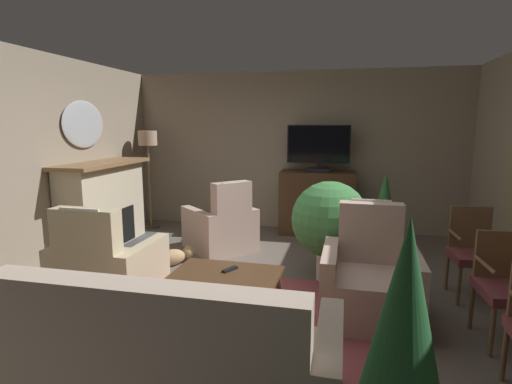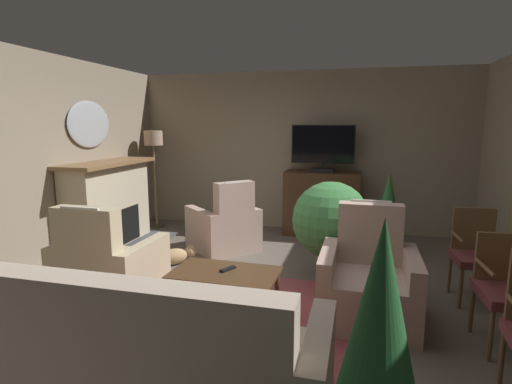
# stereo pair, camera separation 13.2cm
# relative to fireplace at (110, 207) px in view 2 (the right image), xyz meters

# --- Properties ---
(ground_plane) EXTENTS (6.14, 6.39, 0.04)m
(ground_plane) POSITION_rel_fireplace_xyz_m (2.49, -1.14, -0.63)
(ground_plane) COLOR #665B51
(wall_back) EXTENTS (6.14, 0.10, 2.66)m
(wall_back) POSITION_rel_fireplace_xyz_m (2.49, 1.81, 0.72)
(wall_back) COLOR gray
(wall_back) RESTS_ON ground_plane
(wall_left) EXTENTS (0.10, 6.39, 2.66)m
(wall_left) POSITION_rel_fireplace_xyz_m (-0.33, -1.14, 0.72)
(wall_left) COLOR gray
(wall_left) RESTS_ON ground_plane
(rug_central) EXTENTS (2.34, 1.93, 0.01)m
(rug_central) POSITION_rel_fireplace_xyz_m (2.64, -1.54, -0.60)
(rug_central) COLOR #9E474C
(rug_central) RESTS_ON ground_plane
(fireplace) EXTENTS (0.92, 1.69, 1.27)m
(fireplace) POSITION_rel_fireplace_xyz_m (0.00, 0.00, 0.00)
(fireplace) COLOR #4C4C51
(fireplace) RESTS_ON ground_plane
(wall_mirror_oval) EXTENTS (0.06, 0.91, 0.66)m
(wall_mirror_oval) POSITION_rel_fireplace_xyz_m (-0.25, 0.00, 1.18)
(wall_mirror_oval) COLOR #B2B7BF
(tv_cabinet) EXTENTS (1.20, 0.52, 1.04)m
(tv_cabinet) POSITION_rel_fireplace_xyz_m (2.92, 1.46, -0.11)
(tv_cabinet) COLOR black
(tv_cabinet) RESTS_ON ground_plane
(television) EXTENTS (0.99, 0.20, 0.74)m
(television) POSITION_rel_fireplace_xyz_m (2.92, 1.40, 0.83)
(television) COLOR black
(television) RESTS_ON tv_cabinet
(coffee_table) EXTENTS (1.00, 0.60, 0.44)m
(coffee_table) POSITION_rel_fireplace_xyz_m (2.31, -1.61, -0.22)
(coffee_table) COLOR #4C331E
(coffee_table) RESTS_ON ground_plane
(tv_remote) EXTENTS (0.12, 0.17, 0.02)m
(tv_remote) POSITION_rel_fireplace_xyz_m (2.33, -1.56, -0.16)
(tv_remote) COLOR black
(tv_remote) RESTS_ON coffee_table
(sofa_floral) EXTENTS (2.16, 0.88, 0.95)m
(sofa_floral) POSITION_rel_fireplace_xyz_m (2.29, -2.89, -0.29)
(sofa_floral) COLOR #C6B29E
(sofa_floral) RESTS_ON ground_plane
(armchair_facing_sofa) EXTENTS (0.87, 0.86, 1.06)m
(armchair_facing_sofa) POSITION_rel_fireplace_xyz_m (3.60, -1.32, -0.27)
(armchair_facing_sofa) COLOR #BC9E8E
(armchair_facing_sofa) RESTS_ON ground_plane
(armchair_by_fireplace) EXTENTS (1.18, 1.18, 1.04)m
(armchair_by_fireplace) POSITION_rel_fireplace_xyz_m (1.65, 0.31, -0.28)
(armchair_by_fireplace) COLOR #BC9E8E
(armchair_by_fireplace) RESTS_ON ground_plane
(armchair_near_window) EXTENTS (0.94, 0.88, 1.04)m
(armchair_near_window) POSITION_rel_fireplace_xyz_m (1.00, -1.52, -0.29)
(armchair_near_window) COLOR tan
(armchair_near_window) RESTS_ON ground_plane
(side_chair_tucked_against_wall) EXTENTS (0.46, 0.52, 0.90)m
(side_chair_tucked_against_wall) POSITION_rel_fireplace_xyz_m (4.67, -1.50, -0.11)
(side_chair_tucked_against_wall) COLOR brown
(side_chair_tucked_against_wall) RESTS_ON ground_plane
(side_chair_far_end) EXTENTS (0.48, 0.48, 0.94)m
(side_chair_far_end) POSITION_rel_fireplace_xyz_m (4.67, -0.62, -0.10)
(side_chair_far_end) COLOR brown
(side_chair_far_end) RESTS_ON ground_plane
(potted_plant_small_fern_corner) EXTENTS (0.43, 0.43, 1.16)m
(potted_plant_small_fern_corner) POSITION_rel_fireplace_xyz_m (3.88, 0.57, 0.02)
(potted_plant_small_fern_corner) COLOR #99664C
(potted_plant_small_fern_corner) RESTS_ON ground_plane
(potted_plant_on_hearth_side) EXTENTS (0.87, 0.87, 1.16)m
(potted_plant_on_hearth_side) POSITION_rel_fireplace_xyz_m (3.19, -0.49, 0.10)
(potted_plant_on_hearth_side) COLOR beige
(potted_plant_on_hearth_side) RESTS_ON ground_plane
(cat) EXTENTS (0.54, 0.53, 0.23)m
(cat) POSITION_rel_fireplace_xyz_m (1.24, -0.41, -0.50)
(cat) COLOR tan
(cat) RESTS_ON ground_plane
(floor_lamp) EXTENTS (0.31, 0.31, 1.68)m
(floor_lamp) POSITION_rel_fireplace_xyz_m (0.06, 1.25, 0.73)
(floor_lamp) COLOR #4C4233
(floor_lamp) RESTS_ON ground_plane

